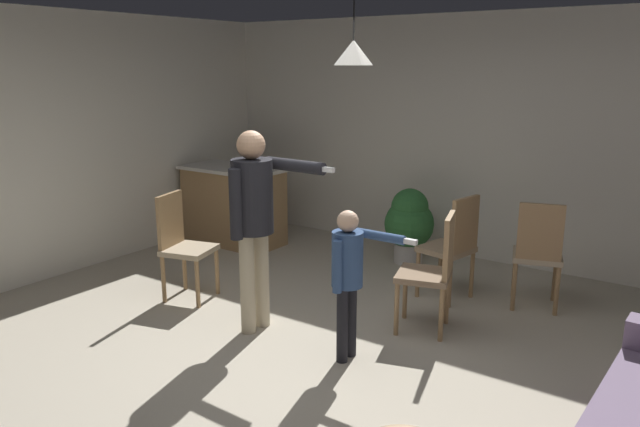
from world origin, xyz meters
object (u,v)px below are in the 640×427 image
(dining_chair_by_counter, at_px, (538,251))
(dining_chair_spare, at_px, (453,244))
(person_child, at_px, (349,269))
(potted_plant_by_wall, at_px, (409,222))
(kitchen_counter, at_px, (234,205))
(dining_chair_near_wall, at_px, (433,268))
(person_adult, at_px, (254,209))
(dining_chair_centre_back, at_px, (182,242))

(dining_chair_by_counter, relative_size, dining_chair_spare, 1.00)
(person_child, bearing_deg, dining_chair_spare, 174.22)
(potted_plant_by_wall, bearing_deg, dining_chair_spare, -42.75)
(dining_chair_by_counter, relative_size, potted_plant_by_wall, 1.19)
(dining_chair_by_counter, bearing_deg, kitchen_counter, 162.90)
(kitchen_counter, xyz_separation_m, dining_chair_near_wall, (3.09, -0.99, 0.07))
(person_adult, distance_m, dining_chair_by_counter, 2.55)
(kitchen_counter, distance_m, dining_chair_near_wall, 3.24)
(dining_chair_centre_back, distance_m, dining_chair_spare, 2.52)
(dining_chair_by_counter, relative_size, dining_chair_near_wall, 1.00)
(kitchen_counter, distance_m, potted_plant_by_wall, 2.19)
(dining_chair_centre_back, height_order, potted_plant_by_wall, dining_chair_centre_back)
(dining_chair_near_wall, height_order, dining_chair_centre_back, same)
(potted_plant_by_wall, bearing_deg, person_adult, -96.04)
(dining_chair_centre_back, height_order, dining_chair_spare, same)
(dining_chair_near_wall, height_order, dining_chair_spare, same)
(dining_chair_by_counter, distance_m, dining_chair_spare, 0.74)
(person_adult, height_order, dining_chair_by_counter, person_adult)
(dining_chair_by_counter, height_order, dining_chair_near_wall, same)
(dining_chair_centre_back, bearing_deg, kitchen_counter, -167.46)
(dining_chair_near_wall, bearing_deg, dining_chair_by_counter, -46.67)
(person_child, bearing_deg, dining_chair_near_wall, 159.98)
(dining_chair_spare, height_order, potted_plant_by_wall, dining_chair_spare)
(kitchen_counter, bearing_deg, dining_chair_near_wall, -17.77)
(person_child, bearing_deg, potted_plant_by_wall, -163.90)
(kitchen_counter, bearing_deg, dining_chair_spare, -4.69)
(kitchen_counter, relative_size, person_adult, 0.76)
(dining_chair_near_wall, distance_m, dining_chair_spare, 0.76)
(kitchen_counter, relative_size, dining_chair_spare, 1.26)
(kitchen_counter, height_order, dining_chair_spare, dining_chair_spare)
(dining_chair_near_wall, distance_m, dining_chair_centre_back, 2.33)
(kitchen_counter, bearing_deg, dining_chair_by_counter, -0.40)
(person_adult, distance_m, potted_plant_by_wall, 2.39)
(person_child, bearing_deg, dining_chair_centre_back, -94.96)
(person_child, distance_m, dining_chair_near_wall, 0.89)
(kitchen_counter, height_order, dining_chair_centre_back, dining_chair_centre_back)
(dining_chair_spare, bearing_deg, dining_chair_by_counter, -61.14)
(dining_chair_near_wall, relative_size, potted_plant_by_wall, 1.19)
(person_child, relative_size, dining_chair_near_wall, 1.15)
(dining_chair_by_counter, xyz_separation_m, dining_chair_centre_back, (-2.81, -1.60, 0.00))
(kitchen_counter, height_order, potted_plant_by_wall, kitchen_counter)
(dining_chair_near_wall, bearing_deg, potted_plant_by_wall, 16.60)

